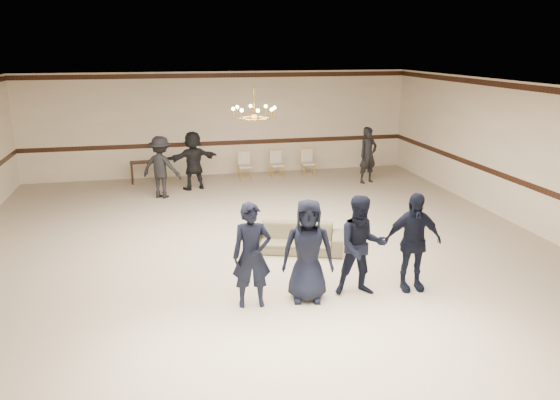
% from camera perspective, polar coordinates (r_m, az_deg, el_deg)
% --- Properties ---
extents(room, '(12.01, 14.01, 3.21)m').
position_cam_1_polar(room, '(10.08, -1.70, 2.63)').
color(room, '#C4B296').
rests_on(room, ground).
extents(chair_rail, '(12.00, 0.02, 0.14)m').
position_cam_1_polar(chair_rail, '(16.97, -6.26, 6.06)').
color(chair_rail, black).
rests_on(chair_rail, wall_back).
extents(crown_molding, '(12.00, 0.02, 0.14)m').
position_cam_1_polar(crown_molding, '(16.73, -6.49, 13.09)').
color(crown_molding, black).
rests_on(crown_molding, wall_back).
extents(chandelier, '(0.94, 0.94, 0.89)m').
position_cam_1_polar(chandelier, '(10.84, -2.80, 10.42)').
color(chandelier, '#B6883A').
rests_on(chandelier, ceiling).
extents(boy_a, '(0.64, 0.45, 1.68)m').
position_cam_1_polar(boy_a, '(8.30, -3.03, -5.93)').
color(boy_a, black).
rests_on(boy_a, floor).
extents(boy_b, '(0.92, 0.70, 1.68)m').
position_cam_1_polar(boy_b, '(8.49, 2.99, -5.43)').
color(boy_b, black).
rests_on(boy_b, floor).
extents(boy_c, '(0.90, 0.74, 1.68)m').
position_cam_1_polar(boy_c, '(8.76, 8.69, -4.89)').
color(boy_c, black).
rests_on(boy_c, floor).
extents(boy_d, '(1.01, 0.48, 1.68)m').
position_cam_1_polar(boy_d, '(9.11, 13.99, -4.35)').
color(boy_d, black).
rests_on(boy_d, floor).
extents(settee, '(2.01, 1.32, 0.55)m').
position_cam_1_polar(settee, '(10.66, 1.73, -4.06)').
color(settee, brown).
rests_on(settee, floor).
extents(adult_left, '(1.24, 1.05, 1.67)m').
position_cam_1_polar(adult_left, '(14.61, -12.60, 3.44)').
color(adult_left, black).
rests_on(adult_left, floor).
extents(adult_mid, '(1.62, 0.93, 1.67)m').
position_cam_1_polar(adult_mid, '(15.31, -9.25, 4.20)').
color(adult_mid, black).
rests_on(adult_mid, floor).
extents(adult_right, '(0.70, 0.57, 1.67)m').
position_cam_1_polar(adult_right, '(16.05, 9.38, 4.75)').
color(adult_right, black).
rests_on(adult_right, floor).
extents(banquet_chair_left, '(0.42, 0.42, 0.83)m').
position_cam_1_polar(banquet_chair_left, '(16.36, -3.78, 3.65)').
color(banquet_chair_left, beige).
rests_on(banquet_chair_left, floor).
extents(banquet_chair_mid, '(0.43, 0.43, 0.83)m').
position_cam_1_polar(banquet_chair_mid, '(16.54, -0.35, 3.82)').
color(banquet_chair_mid, beige).
rests_on(banquet_chair_mid, floor).
extents(banquet_chair_right, '(0.41, 0.41, 0.83)m').
position_cam_1_polar(banquet_chair_right, '(16.78, 2.99, 3.98)').
color(banquet_chair_right, beige).
rests_on(banquet_chair_right, floor).
extents(console_table, '(0.80, 0.38, 0.66)m').
position_cam_1_polar(console_table, '(16.39, -14.31, 2.90)').
color(console_table, '#321910').
rests_on(console_table, floor).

